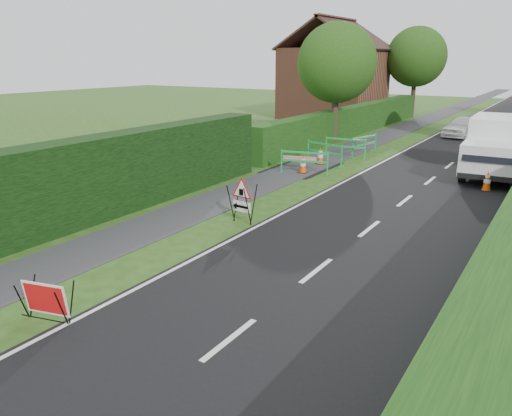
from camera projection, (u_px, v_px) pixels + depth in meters
The scene contains 23 objects.
ground at pixel (205, 263), 12.06m from camera, with size 120.00×120.00×0.00m, color #254614.
road_surface at pixel (506, 121), 39.09m from camera, with size 6.00×90.00×0.02m, color black.
footpath at pixel (434, 117), 41.91m from camera, with size 2.00×90.00×0.02m, color #2D2D30.
hedge_west_near at pixel (70, 227), 14.62m from camera, with size 1.10×18.00×2.50m, color black.
hedge_west_far at pixel (353, 134), 32.42m from camera, with size 1.00×24.00×1.80m, color #14380F.
house_west at pixel (334, 82), 40.61m from camera, with size 7.50×7.40×7.88m.
tree_nw at pixel (337, 63), 27.68m from camera, with size 4.40×4.40×6.70m.
tree_fw at pixel (416, 57), 40.53m from camera, with size 4.80×4.80×7.24m.
red_rect_sign at pixel (45, 300), 9.26m from camera, with size 1.03×0.77×0.79m.
triangle_sign at pixel (241, 197), 14.72m from camera, with size 0.87×0.87×1.18m.
works_van at pixel (495, 146), 20.62m from camera, with size 2.34×5.37×2.40m.
traffic_cone_0 at pixel (487, 181), 18.47m from camera, with size 0.38×0.38×0.79m.
traffic_cone_1 at pixel (498, 167), 20.79m from camera, with size 0.38×0.38×0.79m.
traffic_cone_2 at pixel (501, 162), 21.80m from camera, with size 0.38×0.38×0.79m.
traffic_cone_3 at pixel (303, 164), 21.37m from camera, with size 0.38×0.38×0.79m.
traffic_cone_4 at pixel (320, 156), 23.14m from camera, with size 0.38×0.38×0.79m.
ped_barrier_0 at pixel (304, 159), 21.16m from camera, with size 2.08×0.85×1.00m.
ped_barrier_1 at pixel (324, 150), 23.22m from camera, with size 2.08×0.85×1.00m.
ped_barrier_2 at pixel (346, 145), 24.58m from camera, with size 2.08×0.51×1.00m.
ped_barrier_3 at pixel (364, 143), 25.25m from camera, with size 0.84×2.08×1.00m.
redwhite_plank at pixel (300, 169), 22.25m from camera, with size 1.50×0.04×0.25m, color red.
litter_can at pixel (61, 312), 9.75m from camera, with size 0.07×0.07×0.12m, color #BF7F4C.
hatchback_car at pixel (463, 126), 31.12m from camera, with size 1.53×3.80×1.29m, color white.
Camera 1 is at (7.02, -8.77, 4.76)m, focal length 35.00 mm.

